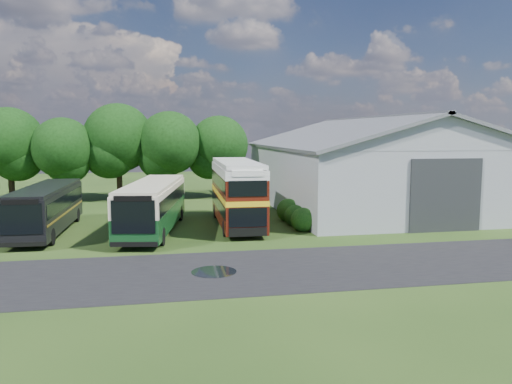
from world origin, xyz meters
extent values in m
plane|color=#1A3410|center=(0.00, 0.00, 0.00)|extent=(120.00, 120.00, 0.00)
cube|color=black|center=(3.00, -3.00, 0.00)|extent=(60.00, 8.00, 0.02)
cylinder|color=black|center=(-1.50, -3.00, 0.00)|extent=(2.20, 2.20, 0.01)
cube|color=gray|center=(15.00, 16.00, 2.75)|extent=(18.00, 24.00, 5.50)
cube|color=#2D3033|center=(15.00, 3.92, 2.50)|extent=(5.20, 0.18, 5.00)
cylinder|color=black|center=(-18.00, 24.50, 1.71)|extent=(0.56, 0.56, 3.42)
sphere|color=black|center=(-18.00, 24.50, 5.89)|extent=(6.46, 6.46, 6.46)
cylinder|color=black|center=(-13.00, 23.50, 1.53)|extent=(0.56, 0.56, 3.06)
sphere|color=black|center=(-13.00, 23.50, 5.27)|extent=(5.78, 5.78, 5.78)
cylinder|color=black|center=(-8.00, 24.80, 1.80)|extent=(0.56, 0.56, 3.60)
sphere|color=black|center=(-8.00, 24.80, 6.20)|extent=(6.80, 6.80, 6.80)
cylinder|color=black|center=(-3.00, 23.80, 1.66)|extent=(0.56, 0.56, 3.31)
sphere|color=black|center=(-3.00, 23.80, 5.70)|extent=(6.26, 6.26, 6.26)
cylinder|color=black|center=(2.00, 24.60, 1.58)|extent=(0.56, 0.56, 3.17)
sphere|color=black|center=(2.00, 24.60, 5.46)|extent=(5.98, 5.98, 5.98)
sphere|color=#194714|center=(5.60, 6.00, 0.00)|extent=(1.70, 1.70, 1.70)
sphere|color=#194714|center=(5.60, 8.00, 0.00)|extent=(1.60, 1.60, 1.60)
sphere|color=#194714|center=(5.60, 10.00, 0.00)|extent=(1.80, 1.80, 1.80)
cube|color=#103C19|center=(-4.49, 7.72, 1.86)|extent=(4.82, 12.57, 3.05)
cube|color=#4C130A|center=(1.44, 8.83, 2.51)|extent=(3.07, 11.00, 4.37)
cube|color=black|center=(-11.53, 8.68, 1.73)|extent=(2.95, 11.50, 2.84)
camera|label=1|loc=(-3.93, -26.52, 6.75)|focal=35.00mm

